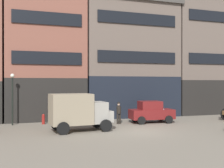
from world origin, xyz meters
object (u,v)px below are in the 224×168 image
at_px(delivery_truck_near, 79,111).
at_px(fire_hydrant_curbside, 43,119).
at_px(sedan_light, 151,112).
at_px(pedestrian_officer, 119,112).
at_px(streetlamp_curbside, 12,92).

height_order(delivery_truck_near, fire_hydrant_curbside, delivery_truck_near).
height_order(delivery_truck_near, sedan_light, delivery_truck_near).
distance_m(pedestrian_officer, streetlamp_curbside, 8.70).
xyz_separation_m(sedan_light, fire_hydrant_curbside, (-8.78, 1.98, -0.49)).
height_order(sedan_light, pedestrian_officer, sedan_light).
distance_m(delivery_truck_near, sedan_light, 7.05).
relative_size(sedan_light, fire_hydrant_curbside, 4.60).
distance_m(sedan_light, fire_hydrant_curbside, 9.01).
xyz_separation_m(streetlamp_curbside, fire_hydrant_curbside, (2.39, -0.18, -2.24)).
bearing_deg(pedestrian_officer, sedan_light, -2.99).
xyz_separation_m(pedestrian_officer, streetlamp_curbside, (-8.29, 2.01, 1.69)).
xyz_separation_m(delivery_truck_near, fire_hydrant_curbside, (-2.10, 4.17, -1.00)).
bearing_deg(fire_hydrant_curbside, pedestrian_officer, -17.20).
xyz_separation_m(delivery_truck_near, pedestrian_officer, (3.80, 2.34, -0.44)).
bearing_deg(sedan_light, pedestrian_officer, 177.01).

